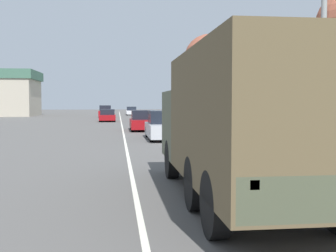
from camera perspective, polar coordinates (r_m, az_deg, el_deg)
The scene contains 12 objects.
ground_plane at distance 39.24m, azimuth -6.27°, elevation 0.11°, with size 180.00×180.00×0.00m, color #565451.
lane_centre_stripe at distance 39.24m, azimuth -6.27°, elevation 0.11°, with size 0.12×120.00×0.00m.
sidewalk_right at distance 39.54m, azimuth 0.26°, elevation 0.24°, with size 1.80×120.00×0.12m.
grass_strip_right at distance 40.32m, azimuth 6.48°, elevation 0.20°, with size 7.00×120.00×0.02m.
military_truck at distance 8.94m, azimuth 9.60°, elevation 0.61°, with size 2.37×7.89×3.12m.
car_nearest_ahead at distance 24.10m, azimuth -0.69°, elevation -0.06°, with size 1.78×4.89×1.64m.
car_second_ahead at distance 31.75m, azimuth -3.37°, elevation 0.64°, with size 1.94×4.42×1.52m.
car_third_ahead at distance 47.33m, azimuth -8.19°, elevation 1.37°, with size 1.77×4.26×1.35m.
car_fourth_ahead at distance 60.66m, azimuth -8.49°, elevation 1.89°, with size 1.79×4.05×1.70m.
car_farthest_ahead at distance 70.92m, azimuth -4.97°, elevation 2.01°, with size 1.75×4.55×1.41m.
lamp_post at distance 11.39m, azimuth 19.30°, elevation 12.35°, with size 1.69×0.24×6.35m.
tree_far_right at distance 36.21m, azimuth 5.62°, elevation 8.88°, with size 4.35×4.35×7.86m.
Camera 1 is at (-0.39, 0.82, 2.10)m, focal length 45.00 mm.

